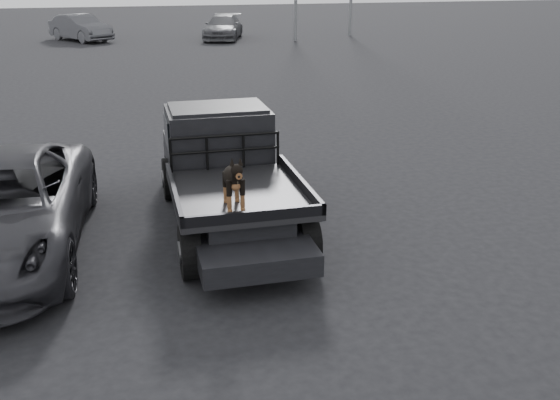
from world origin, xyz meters
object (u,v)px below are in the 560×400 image
object	(u,v)px
distant_car_b	(223,27)
dog	(233,181)
flatbed_ute	(229,199)
distant_car_a	(80,28)

from	to	relation	value
distant_car_b	dog	bearing A→B (deg)	-81.46
flatbed_ute	dog	xyz separation A→B (m)	(-0.17, -1.53, 0.83)
distant_car_a	flatbed_ute	bearing A→B (deg)	-116.81
dog	distant_car_b	world-z (taller)	dog
dog	distant_car_b	size ratio (longest dim) A/B	0.16
distant_car_b	flatbed_ute	bearing A→B (deg)	-81.60
dog	distant_car_a	bearing A→B (deg)	96.67
flatbed_ute	distant_car_b	distance (m)	27.11
flatbed_ute	dog	size ratio (longest dim) A/B	7.30
flatbed_ute	distant_car_a	xyz separation A→B (m)	(-3.62, 27.92, 0.26)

